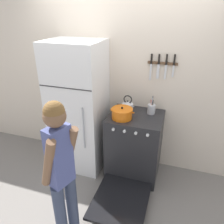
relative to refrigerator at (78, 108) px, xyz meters
The scene contains 9 objects.
ground_plane 1.12m from the refrigerator, 30.54° to the left, with size 14.00×14.00×0.00m, color slate.
wall_back 0.72m from the refrigerator, 32.86° to the left, with size 10.00×0.06×2.55m.
refrigerator is the anchor object (origin of this frame).
stove_range 0.96m from the refrigerator, ahead, with size 0.71×1.38×0.94m.
dutch_oven_pot 0.69m from the refrigerator, ahead, with size 0.32×0.28×0.16m.
tea_kettle 0.71m from the refrigerator, 10.74° to the left, with size 0.19×0.15×0.22m.
utensil_jar 1.03m from the refrigerator, ahead, with size 0.10×0.10×0.25m.
person 1.29m from the refrigerator, 70.78° to the right, with size 0.32×0.38×1.59m.
wall_knife_strip 1.30m from the refrigerator, 15.45° to the left, with size 0.38×0.03×0.36m.
Camera 1 is at (0.79, -2.85, 2.23)m, focal length 35.00 mm.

